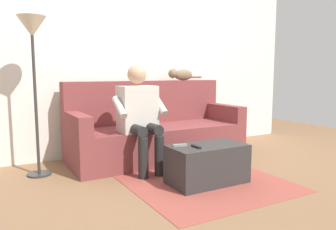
{
  "coord_description": "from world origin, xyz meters",
  "views": [
    {
      "loc": [
        1.81,
        3.4,
        1.05
      ],
      "look_at": [
        0.0,
        0.17,
        0.57
      ],
      "focal_mm": 35.26,
      "sensor_mm": 36.0,
      "label": 1
    }
  ],
  "objects_px": {
    "cat_on_backrest": "(181,74)",
    "remote_gray": "(180,145)",
    "person_solo_seated": "(139,112)",
    "coffee_table": "(207,164)",
    "floor_lamp": "(33,42)",
    "remote_black": "(196,147)",
    "couch": "(155,132)"
  },
  "relations": [
    {
      "from": "cat_on_backrest",
      "to": "remote_gray",
      "type": "relative_size",
      "value": 3.98
    },
    {
      "from": "person_solo_seated",
      "to": "remote_gray",
      "type": "distance_m",
      "value": 0.68
    },
    {
      "from": "coffee_table",
      "to": "floor_lamp",
      "type": "height_order",
      "value": "floor_lamp"
    },
    {
      "from": "coffee_table",
      "to": "person_solo_seated",
      "type": "relative_size",
      "value": 0.65
    },
    {
      "from": "cat_on_backrest",
      "to": "floor_lamp",
      "type": "distance_m",
      "value": 1.93
    },
    {
      "from": "remote_black",
      "to": "floor_lamp",
      "type": "xyz_separation_m",
      "value": [
        1.21,
        -1.08,
        0.96
      ]
    },
    {
      "from": "couch",
      "to": "remote_black",
      "type": "bearing_deg",
      "value": 82.28
    },
    {
      "from": "remote_black",
      "to": "remote_gray",
      "type": "distance_m",
      "value": 0.15
    },
    {
      "from": "couch",
      "to": "coffee_table",
      "type": "relative_size",
      "value": 2.85
    },
    {
      "from": "coffee_table",
      "to": "floor_lamp",
      "type": "bearing_deg",
      "value": -37.42
    },
    {
      "from": "cat_on_backrest",
      "to": "remote_black",
      "type": "bearing_deg",
      "value": 64.03
    },
    {
      "from": "cat_on_backrest",
      "to": "remote_gray",
      "type": "distance_m",
      "value": 1.63
    },
    {
      "from": "coffee_table",
      "to": "person_solo_seated",
      "type": "distance_m",
      "value": 0.91
    },
    {
      "from": "couch",
      "to": "coffee_table",
      "type": "xyz_separation_m",
      "value": [
        0.0,
        1.1,
        -0.14
      ]
    },
    {
      "from": "coffee_table",
      "to": "remote_black",
      "type": "bearing_deg",
      "value": 13.26
    },
    {
      "from": "couch",
      "to": "floor_lamp",
      "type": "xyz_separation_m",
      "value": [
        1.36,
        0.06,
        1.02
      ]
    },
    {
      "from": "couch",
      "to": "remote_gray",
      "type": "relative_size",
      "value": 16.12
    },
    {
      "from": "person_solo_seated",
      "to": "floor_lamp",
      "type": "relative_size",
      "value": 0.71
    },
    {
      "from": "couch",
      "to": "floor_lamp",
      "type": "distance_m",
      "value": 1.7
    },
    {
      "from": "coffee_table",
      "to": "remote_gray",
      "type": "distance_m",
      "value": 0.33
    },
    {
      "from": "couch",
      "to": "cat_on_backrest",
      "type": "distance_m",
      "value": 0.9
    },
    {
      "from": "cat_on_backrest",
      "to": "remote_gray",
      "type": "xyz_separation_m",
      "value": [
        0.78,
        1.28,
        -0.64
      ]
    },
    {
      "from": "couch",
      "to": "remote_black",
      "type": "relative_size",
      "value": 16.63
    },
    {
      "from": "cat_on_backrest",
      "to": "remote_black",
      "type": "relative_size",
      "value": 4.1
    },
    {
      "from": "couch",
      "to": "person_solo_seated",
      "type": "xyz_separation_m",
      "value": [
        0.38,
        0.4,
        0.31
      ]
    },
    {
      "from": "coffee_table",
      "to": "floor_lamp",
      "type": "distance_m",
      "value": 2.07
    },
    {
      "from": "cat_on_backrest",
      "to": "remote_gray",
      "type": "bearing_deg",
      "value": 58.57
    },
    {
      "from": "person_solo_seated",
      "to": "floor_lamp",
      "type": "xyz_separation_m",
      "value": [
        0.98,
        -0.35,
        0.71
      ]
    },
    {
      "from": "couch",
      "to": "floor_lamp",
      "type": "height_order",
      "value": "floor_lamp"
    },
    {
      "from": "person_solo_seated",
      "to": "coffee_table",
      "type": "bearing_deg",
      "value": 118.96
    },
    {
      "from": "remote_black",
      "to": "remote_gray",
      "type": "bearing_deg",
      "value": -135.04
    },
    {
      "from": "person_solo_seated",
      "to": "remote_black",
      "type": "xyz_separation_m",
      "value": [
        -0.23,
        0.73,
        -0.26
      ]
    }
  ]
}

